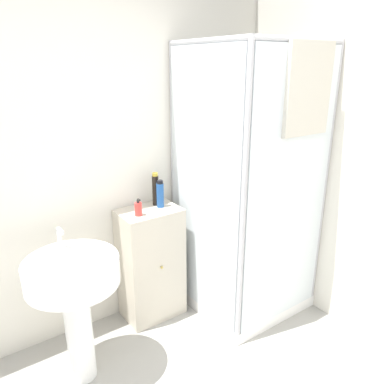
{
  "coord_description": "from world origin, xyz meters",
  "views": [
    {
      "loc": [
        -0.63,
        -0.7,
        1.87
      ],
      "look_at": [
        0.7,
        1.18,
        1.08
      ],
      "focal_mm": 35.0,
      "sensor_mm": 36.0,
      "label": 1
    }
  ],
  "objects_px": {
    "sink": "(74,289)",
    "shampoo_bottle_blue": "(160,194)",
    "soap_dispenser": "(138,209)",
    "shampoo_bottle_tall_black": "(155,189)"
  },
  "relations": [
    {
      "from": "sink",
      "to": "shampoo_bottle_tall_black",
      "type": "bearing_deg",
      "value": 25.45
    },
    {
      "from": "sink",
      "to": "shampoo_bottle_tall_black",
      "type": "height_order",
      "value": "shampoo_bottle_tall_black"
    },
    {
      "from": "soap_dispenser",
      "to": "shampoo_bottle_blue",
      "type": "xyz_separation_m",
      "value": [
        0.21,
        0.05,
        0.05
      ]
    },
    {
      "from": "soap_dispenser",
      "to": "shampoo_bottle_tall_black",
      "type": "height_order",
      "value": "shampoo_bottle_tall_black"
    },
    {
      "from": "shampoo_bottle_tall_black",
      "to": "shampoo_bottle_blue",
      "type": "height_order",
      "value": "shampoo_bottle_tall_black"
    },
    {
      "from": "soap_dispenser",
      "to": "shampoo_bottle_tall_black",
      "type": "distance_m",
      "value": 0.24
    },
    {
      "from": "sink",
      "to": "shampoo_bottle_blue",
      "type": "xyz_separation_m",
      "value": [
        0.77,
        0.3,
        0.34
      ]
    },
    {
      "from": "sink",
      "to": "soap_dispenser",
      "type": "xyz_separation_m",
      "value": [
        0.56,
        0.25,
        0.29
      ]
    },
    {
      "from": "sink",
      "to": "soap_dispenser",
      "type": "distance_m",
      "value": 0.68
    },
    {
      "from": "sink",
      "to": "shampoo_bottle_blue",
      "type": "bearing_deg",
      "value": 21.57
    }
  ]
}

